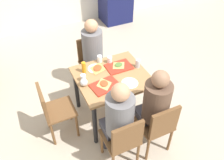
{
  "coord_description": "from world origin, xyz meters",
  "views": [
    {
      "loc": [
        -1.05,
        -2.24,
        2.82
      ],
      "look_at": [
        0.0,
        0.0,
        0.69
      ],
      "focal_mm": 38.0,
      "sensor_mm": 36.0,
      "label": 1
    }
  ],
  "objects_px": {
    "person_far_side": "(94,51)",
    "plastic_cup_a": "(100,59)",
    "main_table": "(112,82)",
    "chair_near_left": "(123,139)",
    "pizza_slice_a": "(104,84)",
    "paper_plate_center": "(96,68)",
    "pizza_slice_b": "(119,65)",
    "chair_near_right": "(158,125)",
    "condiment_bottle": "(84,67)",
    "tray_red_far": "(119,67)",
    "paper_plate_near_edge": "(130,83)",
    "tray_red_near": "(105,86)",
    "plastic_cup_d": "(110,60)",
    "foil_bundle": "(84,82)",
    "soda_can": "(138,64)",
    "chair_far_side": "(91,59)",
    "plastic_cup_c": "(83,78)",
    "chair_left_end": "(52,109)",
    "person_in_brown_jacket": "(154,104)",
    "plastic_cup_b": "(126,89)",
    "pizza_slice_c": "(98,68)",
    "person_in_red": "(118,117)"
  },
  "relations": [
    {
      "from": "pizza_slice_c",
      "to": "soda_can",
      "type": "distance_m",
      "value": 0.57
    },
    {
      "from": "main_table",
      "to": "tray_red_far",
      "type": "xyz_separation_m",
      "value": [
        0.17,
        0.13,
        0.12
      ]
    },
    {
      "from": "plastic_cup_b",
      "to": "paper_plate_near_edge",
      "type": "bearing_deg",
      "value": 47.23
    },
    {
      "from": "chair_near_left",
      "to": "person_in_red",
      "type": "xyz_separation_m",
      "value": [
        0.0,
        0.14,
        0.25
      ]
    },
    {
      "from": "person_far_side",
      "to": "tray_red_far",
      "type": "bearing_deg",
      "value": -72.88
    },
    {
      "from": "pizza_slice_c",
      "to": "condiment_bottle",
      "type": "height_order",
      "value": "condiment_bottle"
    },
    {
      "from": "person_far_side",
      "to": "pizza_slice_b",
      "type": "relative_size",
      "value": 6.16
    },
    {
      "from": "paper_plate_center",
      "to": "pizza_slice_b",
      "type": "xyz_separation_m",
      "value": [
        0.32,
        -0.09,
        0.02
      ]
    },
    {
      "from": "person_in_brown_jacket",
      "to": "person_far_side",
      "type": "distance_m",
      "value": 1.37
    },
    {
      "from": "soda_can",
      "to": "plastic_cup_d",
      "type": "bearing_deg",
      "value": 140.26
    },
    {
      "from": "chair_left_end",
      "to": "pizza_slice_c",
      "type": "distance_m",
      "value": 0.82
    },
    {
      "from": "chair_near_left",
      "to": "chair_far_side",
      "type": "bearing_deg",
      "value": 81.62
    },
    {
      "from": "person_in_brown_jacket",
      "to": "paper_plate_center",
      "type": "bearing_deg",
      "value": 112.82
    },
    {
      "from": "chair_near_right",
      "to": "chair_left_end",
      "type": "height_order",
      "value": "same"
    },
    {
      "from": "condiment_bottle",
      "to": "paper_plate_near_edge",
      "type": "bearing_deg",
      "value": -46.21
    },
    {
      "from": "chair_left_end",
      "to": "plastic_cup_a",
      "type": "relative_size",
      "value": 8.66
    },
    {
      "from": "chair_near_left",
      "to": "pizza_slice_a",
      "type": "xyz_separation_m",
      "value": [
        0.07,
        0.69,
        0.29
      ]
    },
    {
      "from": "chair_left_end",
      "to": "soda_can",
      "type": "bearing_deg",
      "value": 0.97
    },
    {
      "from": "main_table",
      "to": "paper_plate_center",
      "type": "bearing_deg",
      "value": 121.2
    },
    {
      "from": "main_table",
      "to": "chair_near_left",
      "type": "distance_m",
      "value": 0.86
    },
    {
      "from": "plastic_cup_c",
      "to": "soda_can",
      "type": "distance_m",
      "value": 0.79
    },
    {
      "from": "tray_red_near",
      "to": "tray_red_far",
      "type": "distance_m",
      "value": 0.44
    },
    {
      "from": "tray_red_far",
      "to": "soda_can",
      "type": "relative_size",
      "value": 2.95
    },
    {
      "from": "plastic_cup_c",
      "to": "soda_can",
      "type": "relative_size",
      "value": 0.82
    },
    {
      "from": "person_in_brown_jacket",
      "to": "paper_plate_center",
      "type": "height_order",
      "value": "person_in_brown_jacket"
    },
    {
      "from": "tray_red_far",
      "to": "pizza_slice_b",
      "type": "distance_m",
      "value": 0.03
    },
    {
      "from": "paper_plate_center",
      "to": "pizza_slice_c",
      "type": "distance_m",
      "value": 0.03
    },
    {
      "from": "main_table",
      "to": "tray_red_far",
      "type": "height_order",
      "value": "tray_red_far"
    },
    {
      "from": "chair_near_left",
      "to": "pizza_slice_a",
      "type": "height_order",
      "value": "chair_near_left"
    },
    {
      "from": "person_far_side",
      "to": "paper_plate_near_edge",
      "type": "xyz_separation_m",
      "value": [
        0.14,
        -0.91,
        0.02
      ]
    },
    {
      "from": "person_far_side",
      "to": "plastic_cup_a",
      "type": "relative_size",
      "value": 12.76
    },
    {
      "from": "tray_red_far",
      "to": "pizza_slice_a",
      "type": "bearing_deg",
      "value": -142.82
    },
    {
      "from": "chair_near_right",
      "to": "condiment_bottle",
      "type": "distance_m",
      "value": 1.24
    },
    {
      "from": "soda_can",
      "to": "condiment_bottle",
      "type": "relative_size",
      "value": 0.76
    },
    {
      "from": "paper_plate_near_edge",
      "to": "pizza_slice_b",
      "type": "xyz_separation_m",
      "value": [
        0.03,
        0.39,
        0.02
      ]
    },
    {
      "from": "person_far_side",
      "to": "plastic_cup_d",
      "type": "distance_m",
      "value": 0.41
    },
    {
      "from": "chair_far_side",
      "to": "paper_plate_center",
      "type": "bearing_deg",
      "value": -104.01
    },
    {
      "from": "chair_left_end",
      "to": "condiment_bottle",
      "type": "xyz_separation_m",
      "value": [
        0.55,
        0.24,
        0.34
      ]
    },
    {
      "from": "plastic_cup_a",
      "to": "paper_plate_center",
      "type": "bearing_deg",
      "value": -132.77
    },
    {
      "from": "plastic_cup_d",
      "to": "condiment_bottle",
      "type": "xyz_separation_m",
      "value": [
        -0.41,
        -0.04,
        0.03
      ]
    },
    {
      "from": "person_in_brown_jacket",
      "to": "plastic_cup_d",
      "type": "relative_size",
      "value": 12.76
    },
    {
      "from": "chair_near_left",
      "to": "condiment_bottle",
      "type": "distance_m",
      "value": 1.11
    },
    {
      "from": "pizza_slice_a",
      "to": "paper_plate_center",
      "type": "bearing_deg",
      "value": 85.44
    },
    {
      "from": "paper_plate_near_edge",
      "to": "pizza_slice_a",
      "type": "bearing_deg",
      "value": 161.1
    },
    {
      "from": "tray_red_far",
      "to": "foil_bundle",
      "type": "distance_m",
      "value": 0.6
    },
    {
      "from": "plastic_cup_b",
      "to": "condiment_bottle",
      "type": "distance_m",
      "value": 0.69
    },
    {
      "from": "paper_plate_near_edge",
      "to": "condiment_bottle",
      "type": "xyz_separation_m",
      "value": [
        -0.46,
        0.48,
        0.08
      ]
    },
    {
      "from": "plastic_cup_a",
      "to": "plastic_cup_b",
      "type": "height_order",
      "value": "same"
    },
    {
      "from": "plastic_cup_d",
      "to": "pizza_slice_a",
      "type": "bearing_deg",
      "value": -123.28
    },
    {
      "from": "pizza_slice_b",
      "to": "plastic_cup_c",
      "type": "xyz_separation_m",
      "value": [
        -0.56,
        -0.08,
        0.03
      ]
    }
  ]
}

